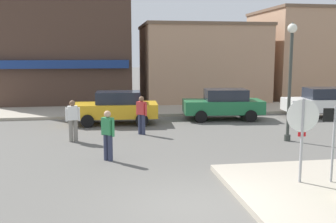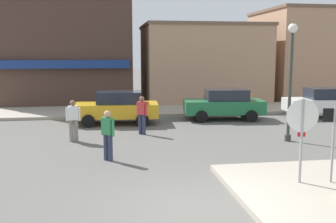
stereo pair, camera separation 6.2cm
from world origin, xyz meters
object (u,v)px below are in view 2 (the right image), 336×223
one_way_sign (333,137)px  parked_car_third (325,102)px  stop_sign (302,130)px  parked_car_second (224,104)px  pedestrian_kerb_side (142,114)px  pedestrian_crossing_near (73,119)px  pedestrian_crossing_far (108,134)px  lamp_post (291,65)px  parked_car_nearest (117,107)px

one_way_sign → parked_car_third: (5.73, 10.18, -0.52)m
stop_sign → parked_car_second: 10.29m
stop_sign → parked_car_second: (1.08, 10.20, -0.71)m
stop_sign → pedestrian_kerb_side: size_ratio=1.43×
one_way_sign → pedestrian_crossing_near: one_way_sign is taller
stop_sign → pedestrian_kerb_side: bearing=115.3°
pedestrian_kerb_side → pedestrian_crossing_far: bearing=-110.2°
parked_car_second → parked_car_third: same height
lamp_post → parked_car_second: 5.65m
pedestrian_crossing_far → parked_car_nearest: bearing=86.2°
lamp_post → pedestrian_kerb_side: lamp_post is taller
parked_car_third → stop_sign: bearing=-123.0°
parked_car_nearest → pedestrian_kerb_side: 2.82m
one_way_sign → parked_car_third: size_ratio=0.51×
parked_car_third → lamp_post: bearing=-131.5°
parked_car_nearest → parked_car_second: 5.47m
pedestrian_crossing_near → pedestrian_crossing_far: (1.31, -2.91, 0.00)m
parked_car_second → pedestrian_crossing_near: size_ratio=2.57×
one_way_sign → pedestrian_kerb_side: 8.41m
lamp_post → parked_car_nearest: lamp_post is taller
pedestrian_crossing_far → one_way_sign: bearing=-31.5°
parked_car_second → pedestrian_crossing_near: (-7.20, -3.96, 0.06)m
one_way_sign → lamp_post: 5.58m
parked_car_nearest → parked_car_third: bearing=1.4°
lamp_post → parked_car_nearest: size_ratio=1.11×
stop_sign → lamp_post: 5.69m
one_way_sign → pedestrian_kerb_side: size_ratio=1.30×
parked_car_second → lamp_post: bearing=-78.6°
one_way_sign → parked_car_nearest: 11.20m
stop_sign → parked_car_nearest: size_ratio=0.56×
parked_car_second → pedestrian_kerb_side: pedestrian_kerb_side is taller
parked_car_nearest → parked_car_second: size_ratio=0.99×
parked_car_third → pedestrian_kerb_side: (-9.92, -2.90, 0.06)m
lamp_post → pedestrian_crossing_far: (-6.92, -1.75, -2.09)m
stop_sign → parked_car_third: 12.03m
stop_sign → pedestrian_crossing_near: (-6.12, 6.24, -0.65)m
lamp_post → parked_car_nearest: (-6.49, 4.74, -2.15)m
lamp_post → pedestrian_kerb_side: size_ratio=2.82×
lamp_post → pedestrian_crossing_near: lamp_post is taller
one_way_sign → parked_car_second: (0.28, 10.30, -0.52)m
stop_sign → parked_car_nearest: (-4.38, 9.82, -0.71)m
one_way_sign → parked_car_second: 10.32m
parked_car_second → stop_sign: bearing=-96.1°
stop_sign → one_way_sign: bearing=-7.1°
parked_car_third → pedestrian_kerb_side: size_ratio=2.56×
pedestrian_kerb_side → lamp_post: bearing=-20.9°
stop_sign → pedestrian_kerb_side: stop_sign is taller
parked_car_second → pedestrian_kerb_side: size_ratio=2.57×
lamp_post → pedestrian_crossing_far: lamp_post is taller
parked_car_nearest → pedestrian_crossing_near: pedestrian_crossing_near is taller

